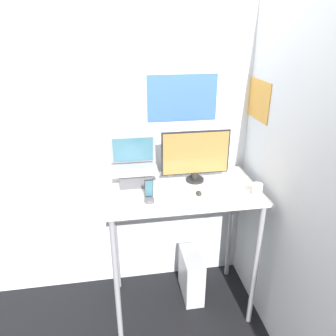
{
  "coord_description": "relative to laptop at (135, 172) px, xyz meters",
  "views": [
    {
      "loc": [
        -0.46,
        -1.82,
        2.29
      ],
      "look_at": [
        -0.11,
        0.34,
        1.32
      ],
      "focal_mm": 35.0,
      "sensor_mm": 36.0,
      "label": 1
    }
  ],
  "objects": [
    {
      "name": "ground_plane",
      "position": [
        0.34,
        -0.49,
        -1.24
      ],
      "size": [
        12.0,
        12.0,
        0.0
      ],
      "primitive_type": "plane",
      "color": "black"
    },
    {
      "name": "wall_back",
      "position": [
        0.34,
        0.27,
        0.06
      ],
      "size": [
        6.0,
        0.06,
        2.6
      ],
      "color": "silver",
      "rests_on": "ground_plane"
    },
    {
      "name": "wall_side_right",
      "position": [
        1.01,
        -0.48,
        0.06
      ],
      "size": [
        0.06,
        6.0,
        2.6
      ],
      "color": "silver",
      "rests_on": "ground_plane"
    },
    {
      "name": "desk",
      "position": [
        0.34,
        -0.15,
        -0.29
      ],
      "size": [
        1.16,
        0.67,
        1.14
      ],
      "color": "beige",
      "rests_on": "ground_plane"
    },
    {
      "name": "laptop",
      "position": [
        0.0,
        0.0,
        0.0
      ],
      "size": [
        0.35,
        0.26,
        0.35
      ],
      "color": "#4C4C51",
      "rests_on": "desk"
    },
    {
      "name": "monitor",
      "position": [
        0.47,
        -0.03,
        0.11
      ],
      "size": [
        0.53,
        0.14,
        0.41
      ],
      "color": "black",
      "rests_on": "desk"
    },
    {
      "name": "keyboard",
      "position": [
        0.27,
        -0.29,
        -0.09
      ],
      "size": [
        0.24,
        0.1,
        0.02
      ],
      "color": "white",
      "rests_on": "desk"
    },
    {
      "name": "mouse",
      "position": [
        0.44,
        -0.26,
        -0.08
      ],
      "size": [
        0.04,
        0.07,
        0.03
      ],
      "color": "#262626",
      "rests_on": "desk"
    },
    {
      "name": "cell_phone",
      "position": [
        0.08,
        -0.3,
        -0.05
      ],
      "size": [
        0.07,
        0.07,
        0.17
      ],
      "color": "#4C4C51",
      "rests_on": "desk"
    },
    {
      "name": "computer_tower",
      "position": [
        0.46,
        -0.06,
        -1.03
      ],
      "size": [
        0.16,
        0.38,
        0.43
      ],
      "color": "silver",
      "rests_on": "ground_plane"
    },
    {
      "name": "mug",
      "position": [
        0.86,
        -0.34,
        -0.05
      ],
      "size": [
        0.07,
        0.07,
        0.09
      ],
      "color": "white",
      "rests_on": "desk"
    }
  ]
}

